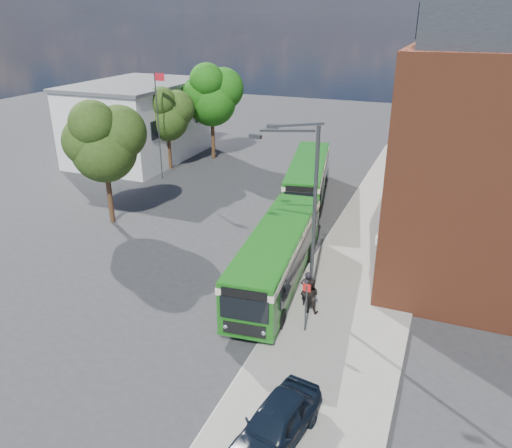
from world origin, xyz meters
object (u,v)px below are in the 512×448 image
at_px(bus_front, 277,253).
at_px(parked_car, 276,424).
at_px(street_lamp, 307,216).
at_px(bus_rear, 308,175).

distance_m(bus_front, parked_car, 10.85).
relative_size(street_lamp, bus_rear, 0.74).
bearing_deg(street_lamp, bus_front, 141.61).
distance_m(street_lamp, parked_car, 9.63).
xyz_separation_m(bus_rear, parked_car, (5.90, -23.73, -0.94)).
height_order(street_lamp, parked_car, street_lamp).
bearing_deg(bus_front, parked_car, -70.49).
distance_m(street_lamp, bus_rear, 15.95).
distance_m(bus_front, bus_rear, 13.74).
bearing_deg(street_lamp, bus_rear, 105.68).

